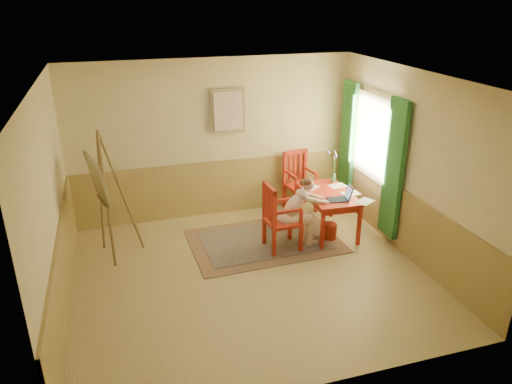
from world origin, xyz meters
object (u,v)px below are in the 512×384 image
object	(u,v)px
table	(328,198)
chair_left	(279,217)
laptop	(341,197)
chair_back	(299,181)
figure	(298,210)
easel	(101,185)

from	to	relation	value
table	chair_left	xyz separation A→B (m)	(-0.97, -0.32, -0.08)
chair_left	laptop	world-z (taller)	chair_left
table	chair_back	bearing A→B (deg)	95.80
chair_back	figure	distance (m)	1.46
figure	easel	world-z (taller)	easel
table	laptop	world-z (taller)	laptop
chair_back	laptop	xyz separation A→B (m)	(0.17, -1.37, 0.22)
figure	laptop	size ratio (longest dim) A/B	2.87
figure	easel	xyz separation A→B (m)	(-2.88, 0.53, 0.55)
chair_back	easel	distance (m)	3.60
chair_left	figure	distance (m)	0.32
easel	chair_back	bearing A→B (deg)	13.46
table	chair_left	size ratio (longest dim) A/B	1.12
table	easel	size ratio (longest dim) A/B	0.61
easel	laptop	bearing A→B (deg)	-8.55
chair_left	laptop	xyz separation A→B (m)	(1.04, -0.01, 0.22)
laptop	chair_left	bearing A→B (deg)	179.71
table	easel	distance (m)	3.60
easel	table	bearing A→B (deg)	-3.53
table	figure	bearing A→B (deg)	-155.05
table	easel	xyz separation A→B (m)	(-3.55, 0.22, 0.56)
table	chair_left	bearing A→B (deg)	-161.88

